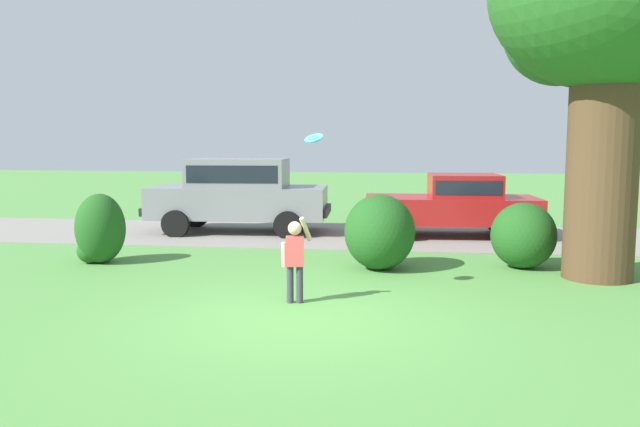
{
  "coord_description": "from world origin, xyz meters",
  "views": [
    {
      "loc": [
        1.36,
        -8.15,
        2.37
      ],
      "look_at": [
        -0.1,
        2.83,
        1.1
      ],
      "focal_mm": 35.51,
      "sensor_mm": 36.0,
      "label": 1
    }
  ],
  "objects_px": {
    "oak_tree_large": "(610,7)",
    "parked_suv": "(239,191)",
    "frisbee": "(314,138)",
    "parked_sedan": "(455,203)",
    "child_thrower": "(295,255)"
  },
  "relations": [
    {
      "from": "oak_tree_large",
      "to": "parked_suv",
      "type": "relative_size",
      "value": 1.38
    },
    {
      "from": "parked_sedan",
      "to": "child_thrower",
      "type": "xyz_separation_m",
      "value": [
        -2.82,
        -6.9,
        -0.13
      ]
    },
    {
      "from": "parked_sedan",
      "to": "parked_suv",
      "type": "distance_m",
      "value": 5.5
    },
    {
      "from": "parked_suv",
      "to": "child_thrower",
      "type": "height_order",
      "value": "parked_suv"
    },
    {
      "from": "parked_suv",
      "to": "frisbee",
      "type": "relative_size",
      "value": 15.84
    },
    {
      "from": "oak_tree_large",
      "to": "parked_sedan",
      "type": "xyz_separation_m",
      "value": [
        -2.13,
        4.45,
        -3.75
      ]
    },
    {
      "from": "parked_sedan",
      "to": "child_thrower",
      "type": "height_order",
      "value": "parked_sedan"
    },
    {
      "from": "parked_sedan",
      "to": "child_thrower",
      "type": "relative_size",
      "value": 3.48
    },
    {
      "from": "parked_sedan",
      "to": "parked_suv",
      "type": "height_order",
      "value": "parked_suv"
    },
    {
      "from": "frisbee",
      "to": "parked_suv",
      "type": "bearing_deg",
      "value": 113.83
    },
    {
      "from": "oak_tree_large",
      "to": "frisbee",
      "type": "height_order",
      "value": "oak_tree_large"
    },
    {
      "from": "parked_suv",
      "to": "oak_tree_large",
      "type": "bearing_deg",
      "value": -30.28
    },
    {
      "from": "frisbee",
      "to": "parked_sedan",
      "type": "bearing_deg",
      "value": 68.67
    },
    {
      "from": "oak_tree_large",
      "to": "frisbee",
      "type": "distance_m",
      "value": 5.62
    },
    {
      "from": "oak_tree_large",
      "to": "parked_suv",
      "type": "distance_m",
      "value": 9.5
    }
  ]
}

